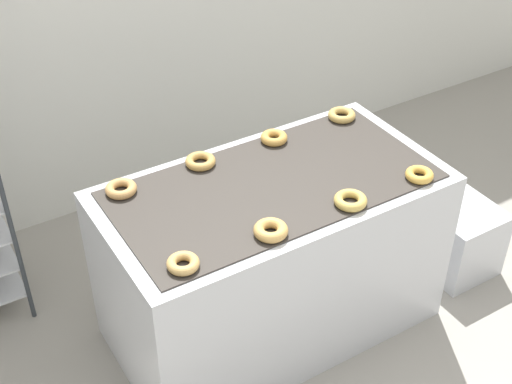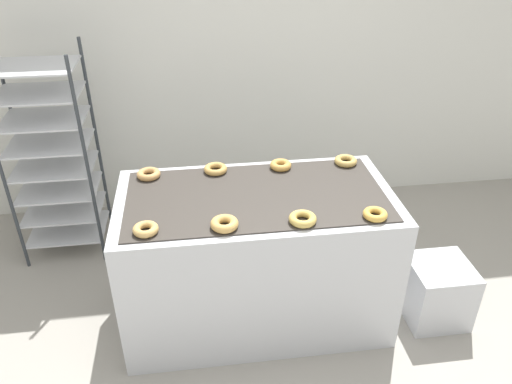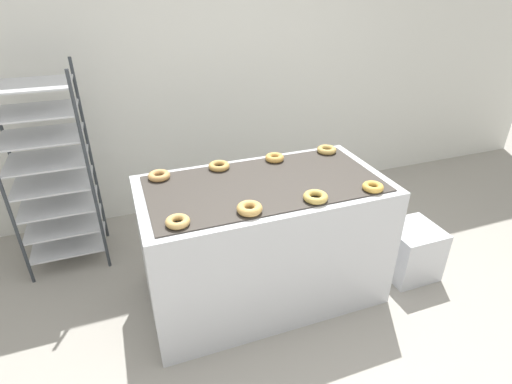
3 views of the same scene
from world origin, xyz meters
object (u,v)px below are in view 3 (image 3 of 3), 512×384
(donut_near_midright, at_px, (316,197))
(baking_rack_cart, at_px, (51,171))
(donut_near_midleft, at_px, (250,208))
(fryer_machine, at_px, (264,241))
(glaze_bin, at_px, (410,251))
(donut_near_left, at_px, (178,222))
(donut_far_midright, at_px, (275,158))
(donut_far_midleft, at_px, (219,166))
(donut_far_right, at_px, (327,150))
(donut_far_left, at_px, (159,176))
(donut_near_right, at_px, (373,187))

(donut_near_midright, bearing_deg, baking_rack_cart, 141.49)
(donut_near_midleft, bearing_deg, fryer_machine, 55.65)
(fryer_machine, xyz_separation_m, glaze_bin, (1.12, -0.19, -0.24))
(donut_near_left, bearing_deg, donut_far_midright, 36.58)
(donut_near_left, relative_size, donut_far_midleft, 0.91)
(glaze_bin, xyz_separation_m, donut_near_midright, (-0.92, -0.11, 0.71))
(donut_far_midleft, distance_m, donut_far_right, 0.82)
(fryer_machine, relative_size, donut_far_left, 11.23)
(donut_near_left, bearing_deg, donut_far_midleft, 56.82)
(fryer_machine, xyz_separation_m, donut_near_midleft, (-0.20, -0.30, 0.47))
(donut_far_midleft, bearing_deg, glaze_bin, -20.35)
(donut_near_left, distance_m, donut_far_right, 1.34)
(fryer_machine, relative_size, glaze_bin, 3.91)
(donut_far_midleft, xyz_separation_m, donut_far_midright, (0.40, -0.01, 0.00))
(donut_near_right, relative_size, donut_far_midright, 0.97)
(donut_near_midright, distance_m, donut_far_left, 1.01)
(glaze_bin, height_order, donut_near_left, donut_near_left)
(baking_rack_cart, height_order, donut_far_midright, baking_rack_cart)
(donut_far_left, bearing_deg, fryer_machine, -25.79)
(donut_near_right, relative_size, donut_far_right, 0.91)
(fryer_machine, relative_size, donut_near_left, 12.16)
(donut_near_left, xyz_separation_m, donut_far_right, (1.21, 0.59, 0.00))
(fryer_machine, height_order, baking_rack_cart, baking_rack_cart)
(fryer_machine, xyz_separation_m, donut_near_left, (-0.60, -0.29, 0.46))
(donut_far_midright, relative_size, donut_far_right, 0.94)
(glaze_bin, height_order, donut_near_midright, donut_near_midright)
(donut_far_left, distance_m, donut_far_midright, 0.80)
(fryer_machine, bearing_deg, donut_near_right, -27.69)
(donut_near_left, relative_size, donut_near_right, 1.01)
(fryer_machine, relative_size, donut_near_right, 12.27)
(glaze_bin, height_order, donut_far_left, donut_far_left)
(donut_far_right, bearing_deg, donut_near_midleft, -143.54)
(donut_near_midleft, height_order, donut_far_right, donut_near_midleft)
(fryer_machine, height_order, donut_near_right, donut_near_right)
(donut_near_right, distance_m, donut_far_midright, 0.73)
(donut_near_midleft, relative_size, donut_far_right, 1.01)
(donut_far_midleft, bearing_deg, fryer_machine, -55.81)
(donut_near_right, bearing_deg, baking_rack_cart, 147.43)
(baking_rack_cart, distance_m, donut_near_midright, 1.95)
(baking_rack_cart, distance_m, donut_near_left, 1.40)
(donut_near_left, height_order, donut_near_right, same)
(fryer_machine, height_order, donut_far_midright, donut_far_midright)
(donut_near_midright, bearing_deg, donut_far_midright, 90.71)
(donut_near_right, height_order, donut_far_midright, donut_far_midright)
(glaze_bin, relative_size, donut_near_midleft, 2.81)
(baking_rack_cart, relative_size, donut_far_right, 10.80)
(baking_rack_cart, distance_m, donut_far_midleft, 1.27)
(baking_rack_cart, bearing_deg, glaze_bin, -24.18)
(baking_rack_cart, height_order, donut_far_right, baking_rack_cart)
(donut_near_right, bearing_deg, donut_far_left, 153.27)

